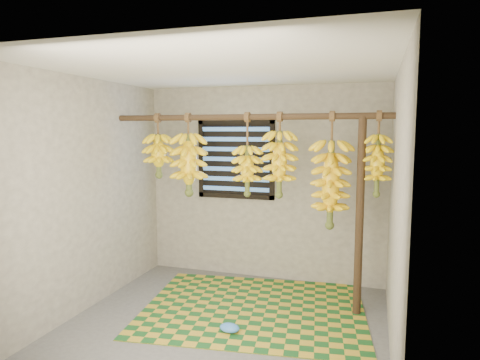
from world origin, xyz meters
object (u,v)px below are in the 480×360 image
at_px(plastic_bag, 230,328).
at_px(banana_bunch_f, 377,165).
at_px(banana_bunch_e, 331,184).
at_px(support_post, 360,218).
at_px(woven_mat, 254,308).
at_px(banana_bunch_c, 247,170).
at_px(banana_bunch_a, 159,156).
at_px(banana_bunch_d, 279,164).
at_px(banana_bunch_b, 189,164).

distance_m(plastic_bag, banana_bunch_f, 2.09).
bearing_deg(banana_bunch_e, support_post, 0.00).
height_order(woven_mat, banana_bunch_c, banana_bunch_c).
xyz_separation_m(banana_bunch_a, banana_bunch_d, (1.40, 0.00, -0.06)).
bearing_deg(banana_bunch_b, banana_bunch_a, 180.00).
distance_m(woven_mat, banana_bunch_e, 1.52).
relative_size(support_post, banana_bunch_b, 2.22).
relative_size(banana_bunch_d, banana_bunch_f, 1.06).
height_order(banana_bunch_b, banana_bunch_c, same).
bearing_deg(banana_bunch_a, banana_bunch_f, 0.00).
bearing_deg(banana_bunch_e, banana_bunch_f, 0.00).
distance_m(banana_bunch_b, banana_bunch_d, 1.03).
relative_size(plastic_bag, banana_bunch_b, 0.22).
bearing_deg(banana_bunch_c, banana_bunch_f, 0.00).
bearing_deg(banana_bunch_c, support_post, 0.00).
distance_m(banana_bunch_c, banana_bunch_e, 0.88).
bearing_deg(support_post, banana_bunch_f, 0.00).
bearing_deg(banana_bunch_b, banana_bunch_f, 0.00).
xyz_separation_m(plastic_bag, banana_bunch_b, (-0.75, 0.79, 1.44)).
height_order(woven_mat, banana_bunch_a, banana_bunch_a).
distance_m(support_post, banana_bunch_a, 2.29).
height_order(banana_bunch_a, banana_bunch_c, same).
relative_size(plastic_bag, banana_bunch_a, 0.27).
distance_m(banana_bunch_e, banana_bunch_f, 0.49).
distance_m(banana_bunch_b, banana_bunch_f, 2.00).
height_order(support_post, banana_bunch_a, banana_bunch_a).
xyz_separation_m(woven_mat, banana_bunch_d, (0.21, 0.20, 1.51)).
xyz_separation_m(support_post, banana_bunch_d, (-0.82, 0.00, 0.51)).
bearing_deg(banana_bunch_b, banana_bunch_d, 0.00).
bearing_deg(banana_bunch_c, banana_bunch_a, 180.00).
relative_size(banana_bunch_b, banana_bunch_e, 0.77).
bearing_deg(banana_bunch_e, plastic_bag, -135.79).
xyz_separation_m(woven_mat, banana_bunch_b, (-0.81, 0.20, 1.48)).
distance_m(support_post, banana_bunch_d, 0.97).
distance_m(banana_bunch_a, banana_bunch_b, 0.38).
bearing_deg(banana_bunch_f, banana_bunch_b, 180.00).
xyz_separation_m(woven_mat, banana_bunch_e, (0.74, 0.20, 1.32)).
distance_m(banana_bunch_c, banana_bunch_d, 0.36).
xyz_separation_m(banana_bunch_b, banana_bunch_c, (0.68, 0.00, -0.05)).
distance_m(support_post, banana_bunch_e, 0.43).
height_order(support_post, banana_bunch_d, banana_bunch_d).
xyz_separation_m(banana_bunch_a, banana_bunch_f, (2.37, 0.00, -0.05)).
relative_size(support_post, banana_bunch_a, 2.80).
height_order(banana_bunch_d, banana_bunch_e, same).
height_order(plastic_bag, banana_bunch_d, banana_bunch_d).
relative_size(plastic_bag, banana_bunch_d, 0.22).
bearing_deg(support_post, plastic_bag, -144.44).
bearing_deg(support_post, banana_bunch_d, 180.00).
relative_size(woven_mat, banana_bunch_d, 2.57).
relative_size(banana_bunch_d, banana_bunch_e, 0.75).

